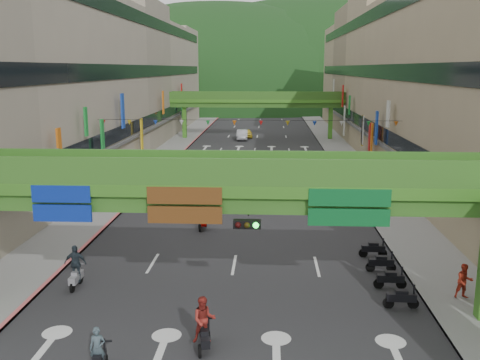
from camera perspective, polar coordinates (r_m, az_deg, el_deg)
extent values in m
cube|color=#28282B|center=(66.42, 1.50, 2.72)|extent=(18.00, 140.00, 0.02)
cube|color=gray|center=(67.61, -7.87, 2.83)|extent=(4.00, 140.00, 0.15)
cube|color=gray|center=(67.01, 10.95, 2.65)|extent=(4.00, 140.00, 0.15)
cube|color=#CC5959|center=(67.27, -6.28, 2.84)|extent=(0.20, 140.00, 0.18)
cube|color=gray|center=(66.78, 9.34, 2.69)|extent=(0.20, 140.00, 0.18)
cube|color=#9E937F|center=(68.78, -14.77, 10.60)|extent=(12.00, 95.00, 19.00)
cube|color=black|center=(67.49, -9.61, 6.29)|extent=(0.08, 90.25, 1.40)
cube|color=black|center=(67.19, -9.79, 11.39)|extent=(0.08, 90.25, 1.40)
cube|color=black|center=(67.43, -9.97, 16.49)|extent=(0.08, 90.25, 1.40)
cube|color=gray|center=(67.77, 18.10, 10.40)|extent=(12.00, 95.00, 19.00)
cube|color=black|center=(66.79, 12.76, 6.11)|extent=(0.08, 90.25, 1.40)
cube|color=black|center=(66.49, 13.00, 11.26)|extent=(0.08, 90.25, 1.40)
cube|color=black|center=(66.73, 13.24, 16.41)|extent=(0.08, 90.25, 1.40)
cube|color=#4C9E2D|center=(22.15, -1.68, -0.68)|extent=(28.00, 2.20, 0.50)
cube|color=#387223|center=(22.29, -1.67, -2.18)|extent=(28.00, 1.76, 0.70)
cube|color=#387223|center=(20.98, -1.93, 0.84)|extent=(28.00, 0.12, 1.10)
cube|color=#387223|center=(23.01, -1.48, 1.83)|extent=(28.00, 0.12, 1.10)
cube|color=navy|center=(22.75, -18.47, -2.51)|extent=(2.40, 0.12, 1.50)
cube|color=#593314|center=(21.43, -5.92, -2.82)|extent=(3.00, 0.12, 1.50)
cube|color=#0C5926|center=(21.41, 11.56, -3.01)|extent=(3.20, 0.12, 1.50)
cube|color=black|center=(21.22, 0.76, -4.73)|extent=(1.10, 0.28, 0.35)
cube|color=#4C9E2D|center=(80.71, 1.83, 8.44)|extent=(28.00, 2.20, 0.50)
cube|color=#387223|center=(80.75, 1.83, 8.02)|extent=(28.00, 1.76, 0.70)
cube|color=#4C9E2D|center=(81.97, -5.94, 6.09)|extent=(0.60, 0.60, 4.80)
cube|color=#4C9E2D|center=(81.48, 9.61, 5.95)|extent=(0.60, 0.60, 4.80)
cube|color=#387223|center=(79.63, 1.81, 8.97)|extent=(28.00, 0.12, 1.10)
cube|color=#387223|center=(81.71, 1.85, 9.05)|extent=(28.00, 0.12, 1.10)
ellipsoid|color=#1C4419|center=(176.67, -2.39, 8.43)|extent=(168.00, 140.00, 112.00)
ellipsoid|color=#1C4419|center=(197.20, 9.97, 8.62)|extent=(208.00, 176.00, 128.00)
cylinder|color=black|center=(45.79, 0.82, 6.40)|extent=(26.00, 0.03, 0.03)
cone|color=red|center=(47.97, -14.36, 5.98)|extent=(0.36, 0.36, 0.40)
cone|color=gold|center=(47.34, -11.72, 6.03)|extent=(0.36, 0.36, 0.40)
cone|color=#193FB2|center=(46.81, -9.01, 6.07)|extent=(0.36, 0.36, 0.40)
cone|color=silver|center=(46.39, -6.25, 6.09)|extent=(0.36, 0.36, 0.40)
cone|color=#198C33|center=(46.08, -3.45, 6.10)|extent=(0.36, 0.36, 0.40)
cone|color=orange|center=(45.88, -0.61, 6.10)|extent=(0.36, 0.36, 0.40)
cone|color=red|center=(45.79, 2.25, 6.08)|extent=(0.36, 0.36, 0.40)
cone|color=gold|center=(45.81, 5.11, 6.04)|extent=(0.36, 0.36, 0.40)
cone|color=#193FB2|center=(45.94, 7.96, 5.99)|extent=(0.36, 0.36, 0.40)
cone|color=silver|center=(46.19, 10.78, 5.93)|extent=(0.36, 0.36, 0.40)
cone|color=#198C33|center=(46.55, 13.57, 5.85)|extent=(0.36, 0.36, 0.40)
cone|color=orange|center=(47.01, 16.31, 5.76)|extent=(0.36, 0.36, 0.40)
cube|color=black|center=(20.08, -14.92, -17.65)|extent=(0.36, 0.58, 0.18)
cube|color=black|center=(20.39, -14.29, -16.32)|extent=(0.55, 0.12, 0.06)
imported|color=#394951|center=(19.94, -14.96, -16.91)|extent=(0.58, 0.42, 1.49)
cube|color=black|center=(21.19, -3.83, -16.35)|extent=(0.59, 1.34, 0.35)
cube|color=black|center=(21.07, -3.84, -15.76)|extent=(0.40, 0.60, 0.18)
cube|color=black|center=(21.42, -3.39, -14.51)|extent=(0.55, 0.16, 0.06)
cylinder|color=black|center=(21.79, -3.36, -16.39)|extent=(0.19, 0.51, 0.50)
cylinder|color=black|center=(20.87, -4.31, -17.76)|extent=(0.19, 0.51, 0.50)
imported|color=maroon|center=(20.86, -3.86, -14.64)|extent=(1.00, 0.84, 1.81)
cube|color=gray|center=(27.66, -17.08, -9.89)|extent=(0.37, 1.30, 0.35)
cube|color=gray|center=(27.57, -17.11, -9.41)|extent=(0.31, 0.55, 0.18)
cube|color=gray|center=(27.97, -16.74, -8.54)|extent=(0.55, 0.07, 0.06)
cylinder|color=black|center=(28.25, -16.65, -10.06)|extent=(0.11, 0.50, 0.50)
cylinder|color=black|center=(27.30, -17.45, -10.89)|extent=(0.11, 0.50, 0.50)
imported|color=#26323A|center=(27.41, -17.17, -8.50)|extent=(1.08, 0.46, 1.84)
cube|color=#6C0100|center=(35.72, -4.02, -4.44)|extent=(0.67, 1.35, 0.35)
cube|color=#6C0100|center=(35.66, -4.02, -4.05)|extent=(0.43, 0.61, 0.18)
cube|color=#6C0100|center=(36.08, -3.71, -3.44)|extent=(0.55, 0.20, 0.06)
cylinder|color=black|center=(36.30, -3.69, -4.66)|extent=(0.22, 0.51, 0.50)
cylinder|color=black|center=(35.32, -4.34, -5.14)|extent=(0.22, 0.51, 0.50)
imported|color=#3C3B43|center=(35.55, -4.03, -3.45)|extent=(0.92, 0.72, 1.67)
cube|color=black|center=(25.41, 16.82, -11.87)|extent=(1.31, 0.39, 0.35)
cube|color=black|center=(25.31, 16.85, -11.35)|extent=(0.56, 0.31, 0.18)
cube|color=black|center=(25.37, 18.10, -10.77)|extent=(0.08, 0.55, 0.06)
cylinder|color=black|center=(25.68, 17.99, -12.42)|extent=(0.50, 0.11, 0.50)
cylinder|color=black|center=(25.39, 15.55, -12.55)|extent=(0.50, 0.11, 0.50)
cube|color=black|center=(27.38, 15.74, -10.04)|extent=(1.31, 0.39, 0.35)
cube|color=black|center=(27.29, 15.77, -9.55)|extent=(0.56, 0.31, 0.18)
cube|color=black|center=(27.34, 16.93, -9.02)|extent=(0.08, 0.55, 0.06)
cylinder|color=black|center=(27.63, 16.83, -10.57)|extent=(0.50, 0.11, 0.50)
cylinder|color=black|center=(27.37, 14.57, -10.67)|extent=(0.50, 0.11, 0.50)
cube|color=black|center=(29.39, 14.81, -8.46)|extent=(1.31, 0.39, 0.35)
cube|color=black|center=(29.31, 14.84, -8.00)|extent=(0.56, 0.31, 0.18)
cube|color=black|center=(29.35, 15.92, -7.51)|extent=(0.08, 0.55, 0.06)
cylinder|color=black|center=(29.62, 15.83, -8.97)|extent=(0.50, 0.11, 0.50)
cylinder|color=black|center=(29.37, 13.73, -9.04)|extent=(0.50, 0.11, 0.50)
cube|color=black|center=(31.42, 14.02, -7.08)|extent=(1.31, 0.39, 0.35)
cube|color=black|center=(31.34, 14.04, -6.64)|extent=(0.56, 0.31, 0.18)
cube|color=black|center=(31.39, 15.05, -6.19)|extent=(0.08, 0.55, 0.06)
cylinder|color=black|center=(31.64, 14.97, -7.57)|extent=(0.50, 0.11, 0.50)
cylinder|color=black|center=(31.40, 13.00, -7.62)|extent=(0.50, 0.11, 0.50)
imported|color=silver|center=(80.28, 0.24, 4.85)|extent=(1.75, 4.63, 1.51)
imported|color=yellow|center=(82.71, 0.75, 4.98)|extent=(1.89, 3.94, 1.30)
imported|color=#A72919|center=(27.04, 22.79, -10.21)|extent=(0.84, 0.67, 1.64)
imported|color=black|center=(52.98, 11.72, 1.03)|extent=(1.05, 0.66, 1.66)
imported|color=navy|center=(56.35, 11.59, 1.69)|extent=(0.93, 0.83, 1.68)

